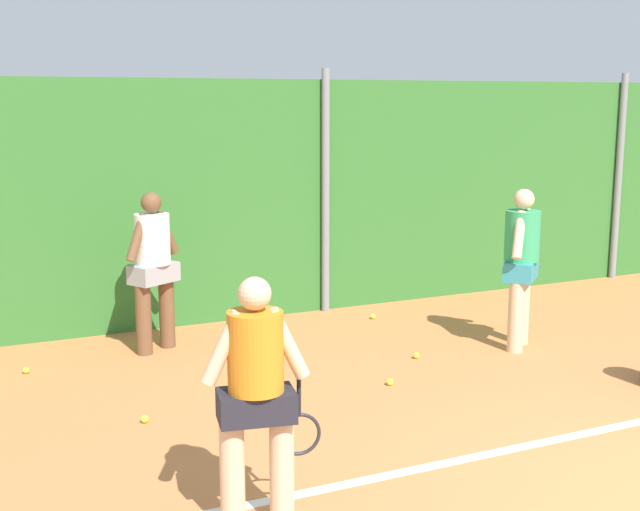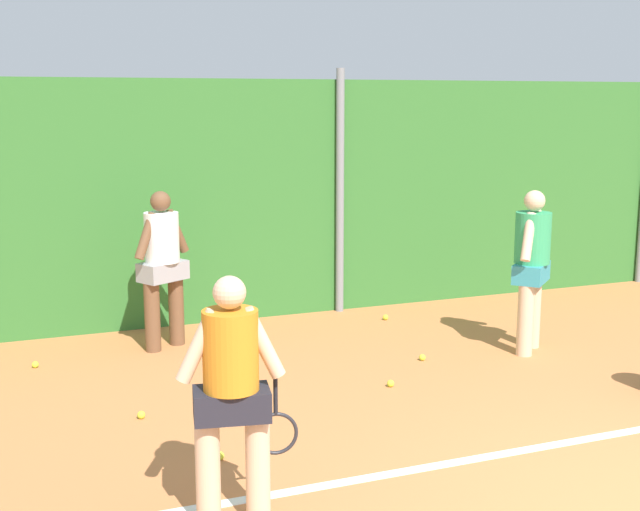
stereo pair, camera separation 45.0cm
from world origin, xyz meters
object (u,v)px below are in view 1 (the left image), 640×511
(player_midcourt, at_px, (521,260))
(tennis_ball_1, at_px, (373,316))
(tennis_ball_0, at_px, (390,382))
(tennis_ball_8, at_px, (416,356))
(tennis_ball_3, at_px, (232,458))
(player_foreground_near, at_px, (257,390))
(player_backcourt_far, at_px, (153,263))
(tennis_ball_11, at_px, (26,370))
(tennis_ball_7, at_px, (145,419))
(tennis_ball_2, at_px, (260,414))

(player_midcourt, bearing_deg, tennis_ball_1, -104.47)
(tennis_ball_0, distance_m, tennis_ball_8, 0.88)
(tennis_ball_0, distance_m, tennis_ball_3, 2.12)
(player_foreground_near, height_order, player_backcourt_far, player_backcourt_far)
(player_backcourt_far, bearing_deg, player_foreground_near, 56.21)
(player_foreground_near, height_order, tennis_ball_0, player_foreground_near)
(tennis_ball_8, relative_size, tennis_ball_11, 1.00)
(tennis_ball_0, relative_size, tennis_ball_7, 1.00)
(tennis_ball_7, bearing_deg, tennis_ball_2, -17.31)
(tennis_ball_2, bearing_deg, player_backcourt_far, 98.54)
(tennis_ball_3, height_order, tennis_ball_8, same)
(player_midcourt, relative_size, tennis_ball_7, 25.90)
(tennis_ball_0, distance_m, tennis_ball_2, 1.40)
(tennis_ball_3, height_order, tennis_ball_11, same)
(tennis_ball_2, relative_size, tennis_ball_7, 1.00)
(tennis_ball_7, distance_m, tennis_ball_8, 2.99)
(tennis_ball_2, xyz_separation_m, tennis_ball_3, (-0.50, -0.74, 0.00))
(player_midcourt, distance_m, tennis_ball_7, 4.27)
(tennis_ball_0, relative_size, tennis_ball_8, 1.00)
(player_foreground_near, xyz_separation_m, tennis_ball_8, (2.67, 2.51, -0.86))
(tennis_ball_2, height_order, tennis_ball_11, same)
(tennis_ball_0, bearing_deg, tennis_ball_1, 65.53)
(tennis_ball_7, bearing_deg, player_backcourt_far, 73.54)
(tennis_ball_0, xyz_separation_m, tennis_ball_2, (-1.38, -0.24, 0.00))
(tennis_ball_0, distance_m, tennis_ball_1, 2.37)
(tennis_ball_11, bearing_deg, tennis_ball_2, -50.21)
(player_foreground_near, distance_m, tennis_ball_3, 1.28)
(player_backcourt_far, bearing_deg, tennis_ball_7, 44.27)
(tennis_ball_3, distance_m, tennis_ball_7, 1.11)
(tennis_ball_2, distance_m, tennis_ball_8, 2.19)
(tennis_ball_2, bearing_deg, tennis_ball_8, 22.31)
(player_foreground_near, height_order, tennis_ball_8, player_foreground_near)
(player_backcourt_far, xyz_separation_m, tennis_ball_8, (2.36, -1.41, -0.92))
(tennis_ball_0, relative_size, tennis_ball_3, 1.00)
(tennis_ball_0, height_order, tennis_ball_7, same)
(player_midcourt, bearing_deg, tennis_ball_8, -46.83)
(tennis_ball_3, xyz_separation_m, tennis_ball_7, (-0.41, 1.03, 0.00))
(tennis_ball_3, bearing_deg, tennis_ball_0, 27.51)
(tennis_ball_3, distance_m, tennis_ball_11, 2.99)
(player_midcourt, xyz_separation_m, tennis_ball_3, (-3.73, -1.47, -0.93))
(player_midcourt, relative_size, tennis_ball_8, 25.90)
(tennis_ball_0, xyz_separation_m, tennis_ball_8, (0.65, 0.60, 0.00))
(tennis_ball_7, bearing_deg, player_midcourt, 6.12)
(player_midcourt, xyz_separation_m, tennis_ball_11, (-4.90, 1.28, -0.93))
(tennis_ball_0, xyz_separation_m, tennis_ball_3, (-1.88, -0.98, 0.00))
(tennis_ball_7, bearing_deg, tennis_ball_3, -68.17)
(player_foreground_near, distance_m, tennis_ball_2, 1.99)
(tennis_ball_0, distance_m, tennis_ball_7, 2.29)
(tennis_ball_0, xyz_separation_m, tennis_ball_11, (-3.05, 1.78, 0.00))
(tennis_ball_3, bearing_deg, tennis_ball_7, 111.83)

